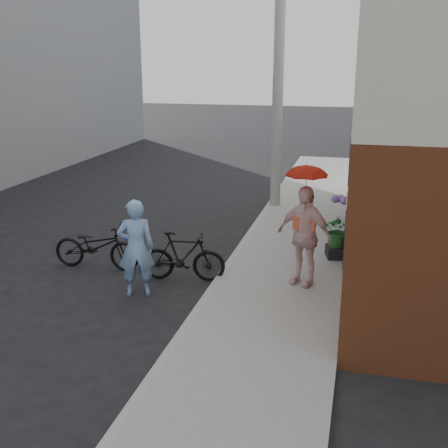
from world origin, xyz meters
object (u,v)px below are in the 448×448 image
at_px(bike_right, 183,256).
at_px(utility_pole, 278,77).
at_px(officer, 136,248).
at_px(kimono_woman, 304,236).
at_px(planter, 337,252).
at_px(bike_left, 97,246).

bearing_deg(bike_right, utility_pole, -16.20).
bearing_deg(officer, utility_pole, -125.33).
relative_size(officer, bike_right, 1.10).
bearing_deg(kimono_woman, bike_right, -152.92).
xyz_separation_m(utility_pole, planter, (1.88, -3.88, -3.27)).
distance_m(bike_left, bike_right, 1.84).
height_order(utility_pole, officer, utility_pole).
bearing_deg(officer, bike_right, -147.86).
relative_size(utility_pole, planter, 16.33).
distance_m(utility_pole, bike_left, 6.68).
xyz_separation_m(officer, bike_right, (0.57, 0.81, -0.39)).
bearing_deg(planter, bike_left, -162.41).
xyz_separation_m(bike_left, bike_right, (1.83, -0.19, 0.01)).
bearing_deg(utility_pole, officer, -102.53).
xyz_separation_m(officer, bike_left, (-1.26, 1.00, -0.40)).
bearing_deg(bike_right, bike_left, 76.50).
xyz_separation_m(utility_pole, bike_left, (-2.66, -5.32, -3.04)).
relative_size(kimono_woman, planter, 4.13).
relative_size(bike_left, planter, 4.06).
relative_size(bike_left, bike_right, 1.12).
bearing_deg(bike_left, planter, -74.03).
bearing_deg(bike_right, officer, 137.36).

